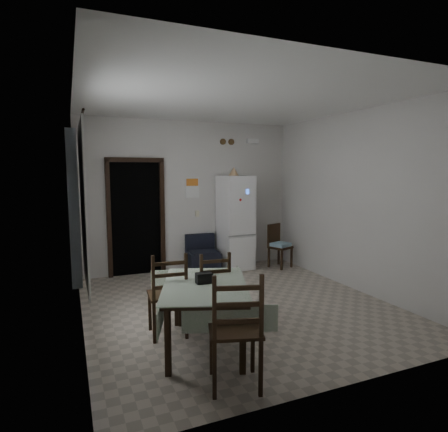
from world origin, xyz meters
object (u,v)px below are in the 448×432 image
corner_chair (280,246)px  dining_chair_far_left (167,293)px  dining_chair_near_head (235,328)px  fridge (235,222)px  dining_chair_far_right (212,287)px  navy_seat (203,254)px  dining_table (205,315)px

corner_chair → dining_chair_far_left: dining_chair_far_left is taller
corner_chair → dining_chair_near_head: 4.33m
fridge → dining_chair_near_head: fridge is taller
corner_chair → dining_chair_far_right: 3.12m
fridge → navy_seat: 0.89m
fridge → dining_chair_far_left: fridge is taller
fridge → dining_table: size_ratio=1.35×
corner_chair → dining_table: bearing=-155.2°
dining_table → dining_chair_near_head: dining_chair_near_head is taller
dining_table → dining_chair_near_head: size_ratio=1.26×
dining_table → dining_chair_far_left: (-0.31, 0.46, 0.15)m
dining_chair_far_left → dining_table: bearing=128.0°
dining_table → dining_chair_far_left: 0.57m
corner_chair → dining_chair_far_left: bearing=-163.8°
dining_table → dining_chair_far_right: size_ratio=1.43×
dining_table → dining_chair_far_right: bearing=82.2°
fridge → navy_seat: bearing=176.7°
corner_chair → dining_chair_far_right: dining_chair_far_right is taller
dining_chair_far_left → dining_chair_far_right: bearing=-167.8°
dining_chair_far_left → dining_chair_near_head: (0.30, -1.27, 0.03)m
dining_table → dining_chair_far_right: (0.28, 0.54, 0.12)m
dining_chair_far_right → dining_chair_near_head: size_ratio=0.88×
navy_seat → fridge: bearing=3.8°
navy_seat → corner_chair: 1.57m
fridge → dining_chair_far_right: 2.84m
dining_chair_near_head → fridge: bearing=-97.4°
navy_seat → dining_chair_far_right: bearing=-103.4°
dining_chair_far_right → navy_seat: bearing=-102.5°
navy_seat → dining_table: bearing=-105.3°
dining_chair_far_right → dining_table: bearing=67.3°
fridge → dining_chair_far_left: (-2.01, -2.50, -0.42)m
dining_table → dining_chair_near_head: bearing=-71.2°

